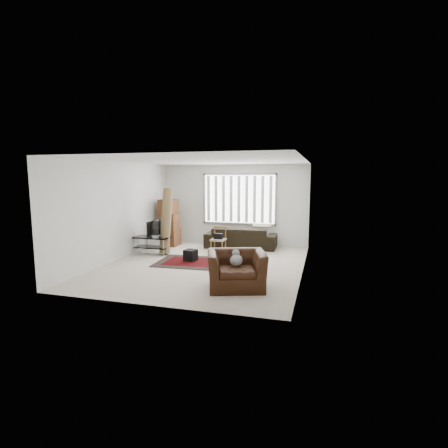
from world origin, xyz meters
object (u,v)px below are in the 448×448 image
object	(u,v)px
moving_boxes	(169,224)
armchair	(236,267)
sofa	(241,234)
side_chair	(218,238)
tv_stand	(152,241)

from	to	relation	value
moving_boxes	armchair	world-z (taller)	moving_boxes
moving_boxes	sofa	xyz separation A→B (m)	(2.41, 0.28, -0.28)
moving_boxes	armchair	bearing A→B (deg)	-49.02
sofa	armchair	bearing A→B (deg)	99.79
sofa	side_chair	size ratio (longest dim) A/B	2.90
tv_stand	side_chair	world-z (taller)	side_chair
tv_stand	sofa	size ratio (longest dim) A/B	0.46
moving_boxes	tv_stand	bearing A→B (deg)	-87.12
sofa	armchair	size ratio (longest dim) A/B	1.58
tv_stand	armchair	xyz separation A→B (m)	(3.20, -2.41, 0.06)
tv_stand	moving_boxes	bearing A→B (deg)	92.88
side_chair	tv_stand	bearing A→B (deg)	-156.59
tv_stand	moving_boxes	world-z (taller)	moving_boxes
moving_boxes	armchair	size ratio (longest dim) A/B	1.07
side_chair	sofa	bearing A→B (deg)	60.07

